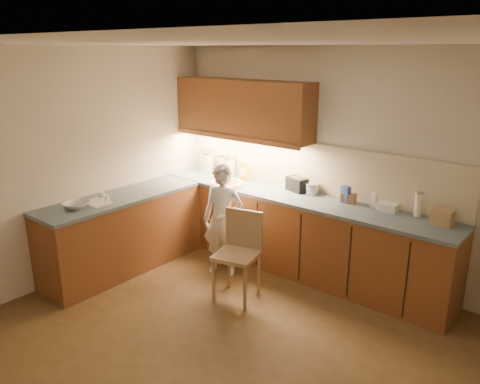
% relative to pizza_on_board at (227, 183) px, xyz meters
% --- Properties ---
extents(room, '(4.54, 4.50, 2.62)m').
position_rel_pizza_on_board_xyz_m(room, '(1.30, -1.54, 0.74)').
color(room, '#543B1C').
rests_on(room, ground).
extents(l_counter, '(3.77, 2.62, 0.92)m').
position_rel_pizza_on_board_xyz_m(l_counter, '(0.38, -0.30, -0.48)').
color(l_counter, brown).
rests_on(l_counter, ground).
extents(backsplash, '(3.75, 0.02, 0.58)m').
position_rel_pizza_on_board_xyz_m(backsplash, '(0.93, 0.44, 0.27)').
color(backsplash, beige).
rests_on(backsplash, l_counter).
extents(upper_cabinets, '(1.95, 0.36, 0.73)m').
position_rel_pizza_on_board_xyz_m(upper_cabinets, '(0.03, 0.28, 0.91)').
color(upper_cabinets, brown).
rests_on(upper_cabinets, ground).
extents(pizza_on_board, '(0.45, 0.45, 0.18)m').
position_rel_pizza_on_board_xyz_m(pizza_on_board, '(0.00, 0.00, 0.00)').
color(pizza_on_board, tan).
rests_on(pizza_on_board, l_counter).
extents(child, '(0.56, 0.47, 1.32)m').
position_rel_pizza_on_board_xyz_m(child, '(0.35, -0.47, -0.28)').
color(child, white).
rests_on(child, ground).
extents(wooden_chair, '(0.51, 0.51, 0.94)m').
position_rel_pizza_on_board_xyz_m(wooden_chair, '(0.84, -0.77, -0.40)').
color(wooden_chair, tan).
rests_on(wooden_chair, ground).
extents(mixing_bowl, '(0.34, 0.34, 0.06)m').
position_rel_pizza_on_board_xyz_m(mixing_bowl, '(-0.65, -1.71, 0.01)').
color(mixing_bowl, silver).
rests_on(mixing_bowl, l_counter).
extents(canister_a, '(0.16, 0.16, 0.32)m').
position_rel_pizza_on_board_xyz_m(canister_a, '(-0.68, 0.34, 0.14)').
color(canister_a, silver).
rests_on(canister_a, l_counter).
extents(canister_b, '(0.17, 0.17, 0.29)m').
position_rel_pizza_on_board_xyz_m(canister_b, '(-0.60, 0.30, 0.13)').
color(canister_b, silver).
rests_on(canister_b, l_counter).
extents(canister_c, '(0.16, 0.16, 0.29)m').
position_rel_pizza_on_board_xyz_m(canister_c, '(-0.32, 0.31, 0.13)').
color(canister_c, white).
rests_on(canister_c, l_counter).
extents(canister_d, '(0.17, 0.17, 0.27)m').
position_rel_pizza_on_board_xyz_m(canister_d, '(-0.25, 0.34, 0.12)').
color(canister_d, beige).
rests_on(canister_d, l_counter).
extents(oil_jug, '(0.10, 0.08, 0.29)m').
position_rel_pizza_on_board_xyz_m(oil_jug, '(0.05, 0.29, 0.11)').
color(oil_jug, gold).
rests_on(oil_jug, l_counter).
extents(toaster, '(0.29, 0.22, 0.17)m').
position_rel_pizza_on_board_xyz_m(toaster, '(0.84, 0.32, 0.06)').
color(toaster, black).
rests_on(toaster, l_counter).
extents(steel_pot, '(0.17, 0.17, 0.13)m').
position_rel_pizza_on_board_xyz_m(steel_pot, '(1.04, 0.33, 0.05)').
color(steel_pot, '#A6A7AB').
rests_on(steel_pot, l_counter).
extents(blue_box, '(0.11, 0.08, 0.19)m').
position_rel_pizza_on_board_xyz_m(blue_box, '(1.49, 0.29, 0.08)').
color(blue_box, '#3754A6').
rests_on(blue_box, l_counter).
extents(card_box_a, '(0.17, 0.14, 0.11)m').
position_rel_pizza_on_board_xyz_m(card_box_a, '(1.52, 0.31, 0.03)').
color(card_box_a, '#A87C5A').
rests_on(card_box_a, l_counter).
extents(white_bottle, '(0.06, 0.06, 0.16)m').
position_rel_pizza_on_board_xyz_m(white_bottle, '(1.81, 0.34, 0.06)').
color(white_bottle, white).
rests_on(white_bottle, l_counter).
extents(flat_pack, '(0.21, 0.15, 0.08)m').
position_rel_pizza_on_board_xyz_m(flat_pack, '(1.97, 0.33, 0.02)').
color(flat_pack, white).
rests_on(flat_pack, l_counter).
extents(tall_jar, '(0.08, 0.08, 0.26)m').
position_rel_pizza_on_board_xyz_m(tall_jar, '(2.27, 0.35, 0.11)').
color(tall_jar, white).
rests_on(tall_jar, l_counter).
extents(card_box_b, '(0.20, 0.16, 0.15)m').
position_rel_pizza_on_board_xyz_m(card_box_b, '(2.54, 0.27, 0.06)').
color(card_box_b, tan).
rests_on(card_box_b, l_counter).
extents(dough_cloth, '(0.29, 0.23, 0.02)m').
position_rel_pizza_on_board_xyz_m(dough_cloth, '(-0.62, -1.48, -0.01)').
color(dough_cloth, white).
rests_on(dough_cloth, l_counter).
extents(spice_jar_a, '(0.07, 0.07, 0.07)m').
position_rel_pizza_on_board_xyz_m(spice_jar_a, '(-0.71, -1.34, 0.02)').
color(spice_jar_a, white).
rests_on(spice_jar_a, l_counter).
extents(spice_jar_b, '(0.07, 0.07, 0.08)m').
position_rel_pizza_on_board_xyz_m(spice_jar_b, '(-0.58, -1.37, 0.02)').
color(spice_jar_b, white).
rests_on(spice_jar_b, l_counter).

